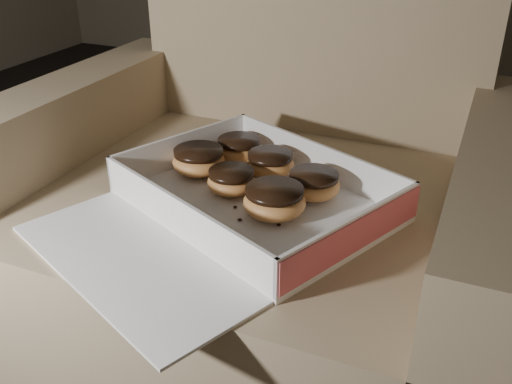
{
  "coord_description": "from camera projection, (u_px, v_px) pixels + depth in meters",
  "views": [
    {
      "loc": [
        0.57,
        -0.81,
        0.9
      ],
      "look_at": [
        0.24,
        -0.05,
        0.46
      ],
      "focal_mm": 40.0,
      "sensor_mm": 36.0,
      "label": 1
    }
  ],
  "objects": [
    {
      "name": "donut_d",
      "position": [
        239.0,
        148.0,
        1.1
      ],
      "size": [
        0.09,
        0.09,
        0.04
      ],
      "color": "#DB8B4C",
      "rests_on": "bakery_box"
    },
    {
      "name": "bakery_box",
      "position": [
        237.0,
        209.0,
        0.92
      ],
      "size": [
        0.58,
        0.61,
        0.07
      ],
      "rotation": [
        0.0,
        0.0,
        -0.42
      ],
      "color": "white",
      "rests_on": "armchair"
    },
    {
      "name": "floor",
      "position": [
        165.0,
        344.0,
        1.28
      ],
      "size": [
        4.5,
        4.5,
        0.0
      ],
      "primitive_type": "plane",
      "color": "black",
      "rests_on": "ground"
    },
    {
      "name": "crumb_b",
      "position": [
        240.0,
        220.0,
        0.9
      ],
      "size": [
        0.01,
        0.01,
        0.0
      ],
      "primitive_type": "ellipsoid",
      "color": "black",
      "rests_on": "bakery_box"
    },
    {
      "name": "donut_f",
      "position": [
        231.0,
        180.0,
        0.98
      ],
      "size": [
        0.08,
        0.08,
        0.04
      ],
      "color": "#DB8B4C",
      "rests_on": "bakery_box"
    },
    {
      "name": "donut_a",
      "position": [
        199.0,
        160.0,
        1.04
      ],
      "size": [
        0.1,
        0.1,
        0.05
      ],
      "color": "#DB8B4C",
      "rests_on": "bakery_box"
    },
    {
      "name": "donut_c",
      "position": [
        274.0,
        201.0,
        0.9
      ],
      "size": [
        0.1,
        0.1,
        0.05
      ],
      "color": "#DB8B4C",
      "rests_on": "bakery_box"
    },
    {
      "name": "crumb_a",
      "position": [
        279.0,
        225.0,
        0.89
      ],
      "size": [
        0.01,
        0.01,
        0.0
      ],
      "primitive_type": "ellipsoid",
      "color": "black",
      "rests_on": "bakery_box"
    },
    {
      "name": "crumb_c",
      "position": [
        235.0,
        207.0,
        0.94
      ],
      "size": [
        0.01,
        0.01,
        0.0
      ],
      "primitive_type": "ellipsoid",
      "color": "black",
      "rests_on": "bakery_box"
    },
    {
      "name": "donut_e",
      "position": [
        313.0,
        184.0,
        0.96
      ],
      "size": [
        0.09,
        0.09,
        0.04
      ],
      "color": "#DB8B4C",
      "rests_on": "bakery_box"
    },
    {
      "name": "donut_b",
      "position": [
        270.0,
        163.0,
        1.04
      ],
      "size": [
        0.09,
        0.09,
        0.04
      ],
      "color": "#DB8B4C",
      "rests_on": "bakery_box"
    },
    {
      "name": "armchair",
      "position": [
        264.0,
        230.0,
        1.13
      ],
      "size": [
        0.92,
        0.78,
        0.97
      ],
      "color": "tan",
      "rests_on": "floor"
    }
  ]
}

